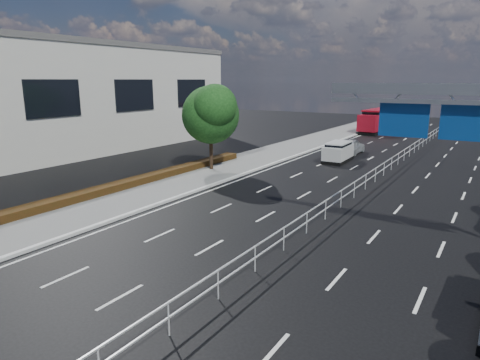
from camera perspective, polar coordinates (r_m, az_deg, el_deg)
The scene contains 10 objects.
ground at distance 13.36m, azimuth -7.03°, elevation -18.27°, with size 160.00×160.00×0.00m, color black.
kerb_near at distance 19.74m, azimuth -28.15°, elevation -8.84°, with size 0.25×140.00×0.15m, color silver.
median_fence at distance 32.75m, azimuth 18.36°, elevation 1.21°, with size 0.05×85.00×1.02m.
hedge_near at distance 25.63m, azimuth -23.52°, elevation -2.83°, with size 1.00×36.00×0.44m, color black.
near_building at distance 45.94m, azimuth -22.80°, elevation 9.76°, with size 12.00×38.00×10.00m, color beige.
near_tree_back at distance 33.02m, azimuth -3.90°, elevation 9.11°, with size 4.84×4.51×6.69m.
white_minivan at distance 38.18m, azimuth 12.95°, elevation 3.66°, with size 1.82×4.00×1.72m.
red_bus at distance 61.96m, azimuth 18.08°, elevation 7.63°, with size 3.26×10.55×3.11m.
near_car_silver at distance 42.54m, azimuth 14.58°, elevation 4.39°, with size 1.76×4.37×1.49m, color #A6AAAE.
near_car_dark at distance 63.14m, azimuth 17.87°, elevation 6.96°, with size 1.63×4.68×1.54m, color black.
Camera 1 is at (7.28, -8.78, 6.95)m, focal length 32.00 mm.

